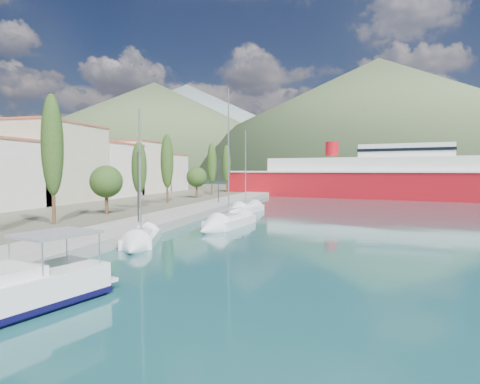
# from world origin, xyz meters

# --- Properties ---
(ground) EXTENTS (1400.00, 1400.00, 0.00)m
(ground) POSITION_xyz_m (0.00, 120.00, 0.00)
(ground) COLOR #184A4C
(quay) EXTENTS (5.00, 88.00, 0.80)m
(quay) POSITION_xyz_m (-9.00, 26.00, 0.40)
(quay) COLOR gray
(quay) RESTS_ON ground
(hills_far) EXTENTS (1480.00, 900.00, 180.00)m
(hills_far) POSITION_xyz_m (138.59, 618.73, 77.39)
(hills_far) COLOR slate
(hills_far) RESTS_ON ground
(hills_near) EXTENTS (1010.00, 520.00, 115.00)m
(hills_near) POSITION_xyz_m (98.04, 372.50, 49.18)
(hills_near) COLOR #455835
(hills_near) RESTS_ON ground
(town_buildings) EXTENTS (9.20, 69.20, 11.30)m
(town_buildings) POSITION_xyz_m (-32.00, 36.91, 5.57)
(town_buildings) COLOR beige
(town_buildings) RESTS_ON land_strip
(tree_row) EXTENTS (3.42, 61.28, 11.03)m
(tree_row) POSITION_xyz_m (-15.55, 31.40, 5.83)
(tree_row) COLOR #47301E
(tree_row) RESTS_ON land_strip
(lamp_posts) EXTENTS (0.15, 44.13, 6.06)m
(lamp_posts) POSITION_xyz_m (-9.00, 14.28, 4.08)
(lamp_posts) COLOR #2D2D33
(lamp_posts) RESTS_ON quay
(sailboat_near) EXTENTS (4.44, 7.61, 10.48)m
(sailboat_near) POSITION_xyz_m (-5.32, 6.57, 0.29)
(sailboat_near) COLOR silver
(sailboat_near) RESTS_ON ground
(sailboat_mid) EXTENTS (3.84, 9.87, 13.84)m
(sailboat_mid) POSITION_xyz_m (-2.45, 16.29, 0.33)
(sailboat_mid) COLOR silver
(sailboat_mid) RESTS_ON ground
(sailboat_far) EXTENTS (4.04, 8.04, 11.31)m
(sailboat_far) POSITION_xyz_m (-4.13, 30.02, 0.32)
(sailboat_far) COLOR silver
(sailboat_far) RESTS_ON ground
(ferry) EXTENTS (60.00, 25.33, 11.66)m
(ferry) POSITION_xyz_m (13.97, 63.99, 3.55)
(ferry) COLOR #A10D15
(ferry) RESTS_ON ground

